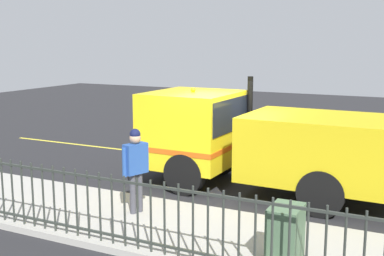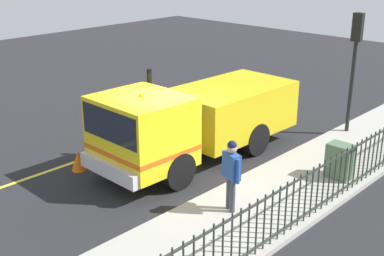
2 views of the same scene
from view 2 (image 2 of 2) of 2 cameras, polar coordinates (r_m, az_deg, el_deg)
name	(u,v)px [view 2 (image 2 of 2)]	position (r m, az deg, el deg)	size (l,w,h in m)	color
ground_plane	(178,172)	(13.95, -1.53, -4.87)	(44.52, 44.52, 0.00)	#232326
sidewalk_slab	(264,204)	(12.30, 7.94, -8.34)	(2.61, 20.24, 0.12)	#A3A099
lane_marking	(118,147)	(15.74, -8.23, -2.10)	(0.12, 18.21, 0.01)	yellow
work_truck	(189,119)	(14.12, -0.28, 1.04)	(2.38, 6.53, 2.61)	yellow
worker_standing	(231,168)	(11.38, 4.39, -4.48)	(0.59, 0.36, 1.69)	#264C99
iron_fence	(309,194)	(11.45, 12.78, -7.12)	(0.04, 17.24, 1.20)	#2D332D
traffic_light_near	(355,49)	(16.62, 17.64, 8.37)	(0.31, 0.23, 3.74)	black
utility_cabinet	(340,161)	(13.69, 16.05, -3.53)	(0.64, 0.46, 0.91)	#4C6B4C
traffic_cone	(78,160)	(14.27, -12.46, -3.52)	(0.40, 0.40, 0.57)	orange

